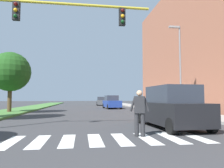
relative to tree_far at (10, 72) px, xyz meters
name	(u,v)px	position (x,y,z in m)	size (l,w,h in m)	color
ground_plane	(88,108)	(7.47, 9.37, -3.81)	(140.00, 140.00, 0.00)	#38383A
crosswalk	(108,139)	(7.47, -13.23, -3.81)	(6.75, 2.20, 0.01)	silver
median_strip	(27,109)	(-0.24, 7.37, -3.74)	(3.60, 64.00, 0.15)	#477A38
tree_far	(10,72)	(0.00, 0.00, 0.00)	(3.63, 3.63, 5.50)	#4C3823
sidewalk_right	(147,108)	(15.42, 7.37, -3.74)	(3.00, 64.00, 0.15)	#9E9991
traffic_light_gantry	(14,28)	(3.71, -11.20, 0.53)	(8.43, 0.30, 6.00)	gold
street_lamp_right	(179,61)	(14.83, -3.56, 0.78)	(1.02, 0.24, 7.50)	slate
pedestrian_performer	(140,111)	(8.67, -12.87, -2.88)	(0.73, 0.35, 1.69)	#262628
suv_crossing	(170,108)	(10.76, -10.82, -2.88)	(2.16, 4.68, 1.97)	black
sedan_midblock	(112,102)	(10.50, 7.25, -3.01)	(2.10, 4.25, 1.74)	navy
sedan_distant	(102,101)	(10.29, 19.55, -3.06)	(2.04, 4.39, 1.62)	#474C51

